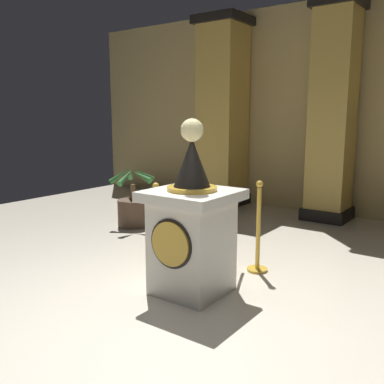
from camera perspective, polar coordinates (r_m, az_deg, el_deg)
name	(u,v)px	position (r m, az deg, el deg)	size (l,w,h in m)	color
ground_plane	(166,311)	(4.09, -3.48, -15.67)	(11.57, 11.57, 0.00)	beige
back_wall	(342,109)	(8.09, 19.56, 10.46)	(11.57, 0.16, 3.79)	tan
pedestal_clock	(192,229)	(4.26, -0.04, -4.95)	(0.83, 0.83, 1.76)	silver
stanchion_near	(258,240)	(4.97, 8.86, -6.35)	(0.24, 0.24, 1.07)	gold
stanchion_far	(157,237)	(5.14, -4.79, -5.99)	(0.24, 0.24, 1.01)	gold
velvet_rope	(206,203)	(4.92, 1.95, -1.47)	(0.84, 0.83, 0.22)	black
column_left	(223,114)	(8.54, 4.13, 10.38)	(0.93, 0.93, 3.64)	black
column_centre_rear	(333,114)	(7.61, 18.39, 9.91)	(0.77, 0.77, 3.64)	black
potted_palm_left	(133,207)	(6.97, -7.92, -2.03)	(0.73, 0.75, 1.01)	#4C3828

